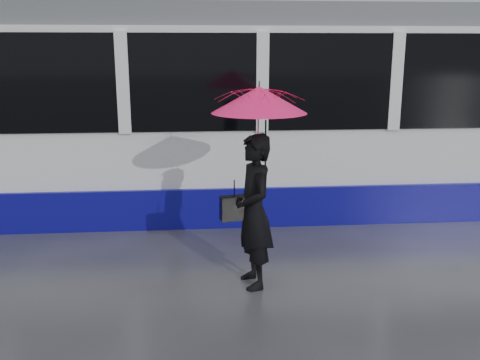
{
  "coord_description": "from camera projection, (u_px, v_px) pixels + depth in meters",
  "views": [
    {
      "loc": [
        -0.97,
        -6.54,
        2.68
      ],
      "look_at": [
        -0.42,
        -0.15,
        1.1
      ],
      "focal_mm": 40.0,
      "sensor_mm": 36.0,
      "label": 1
    }
  ],
  "objects": [
    {
      "name": "ground",
      "position": [
        271.0,
        257.0,
        7.05
      ],
      "size": [
        90.0,
        90.0,
        0.0
      ],
      "primitive_type": "plane",
      "color": "#29292E",
      "rests_on": "ground"
    },
    {
      "name": "rails",
      "position": [
        251.0,
        204.0,
        9.47
      ],
      "size": [
        34.0,
        1.51,
        0.02
      ],
      "color": "#3F3D38",
      "rests_on": "ground"
    },
    {
      "name": "handbag",
      "position": [
        234.0,
        208.0,
        6.03
      ],
      "size": [
        0.34,
        0.2,
        0.45
      ],
      "rotation": [
        0.0,
        0.0,
        0.19
      ],
      "color": "black",
      "rests_on": "ground"
    },
    {
      "name": "umbrella",
      "position": [
        259.0,
        118.0,
        5.79
      ],
      "size": [
        1.22,
        1.22,
        1.2
      ],
      "rotation": [
        0.0,
        0.0,
        0.19
      ],
      "color": "#F6148E",
      "rests_on": "ground"
    },
    {
      "name": "woman",
      "position": [
        254.0,
        212.0,
        6.04
      ],
      "size": [
        0.54,
        0.72,
        1.77
      ],
      "primitive_type": "imported",
      "rotation": [
        0.0,
        0.0,
        -1.38
      ],
      "color": "black",
      "rests_on": "ground"
    },
    {
      "name": "tram",
      "position": [
        164.0,
        113.0,
        8.96
      ],
      "size": [
        26.0,
        2.56,
        3.35
      ],
      "color": "white",
      "rests_on": "ground"
    }
  ]
}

